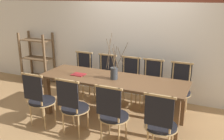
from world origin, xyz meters
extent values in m
plane|color=#A87F51|center=(0.00, 0.00, 0.00)|extent=(16.00, 16.00, 0.00)
cube|color=silver|center=(0.00, 1.26, 1.01)|extent=(12.00, 0.06, 2.02)
cube|color=brown|center=(0.00, 0.00, 0.75)|extent=(2.57, 0.81, 0.04)
cube|color=brown|center=(-1.18, -0.30, 0.37)|extent=(0.09, 0.09, 0.73)
cube|color=brown|center=(1.18, -0.30, 0.37)|extent=(0.09, 0.09, 0.73)
cube|color=brown|center=(-1.18, 0.30, 0.37)|extent=(0.09, 0.09, 0.73)
cube|color=brown|center=(1.18, 0.30, 0.37)|extent=(0.09, 0.09, 0.73)
cylinder|color=black|center=(-1.00, -0.66, 0.44)|extent=(0.44, 0.44, 0.04)
cylinder|color=tan|center=(-1.00, -0.66, 0.41)|extent=(0.46, 0.46, 0.01)
cylinder|color=tan|center=(-1.14, -0.52, 0.21)|extent=(0.03, 0.03, 0.42)
cylinder|color=tan|center=(-0.86, -0.52, 0.21)|extent=(0.03, 0.03, 0.42)
cylinder|color=tan|center=(-1.14, -0.81, 0.21)|extent=(0.03, 0.03, 0.42)
cylinder|color=tan|center=(-0.86, -0.81, 0.21)|extent=(0.03, 0.03, 0.42)
cylinder|color=tan|center=(-1.15, -0.85, 0.71)|extent=(0.03, 0.03, 0.51)
cylinder|color=tan|center=(-0.85, -0.85, 0.71)|extent=(0.03, 0.03, 0.51)
cube|color=black|center=(-1.00, -0.86, 0.74)|extent=(0.37, 0.02, 0.41)
cube|color=tan|center=(-1.00, -0.85, 0.95)|extent=(0.41, 0.03, 0.03)
cylinder|color=black|center=(-0.35, -0.66, 0.44)|extent=(0.44, 0.44, 0.04)
cylinder|color=tan|center=(-0.35, -0.66, 0.41)|extent=(0.46, 0.46, 0.01)
cylinder|color=tan|center=(-0.49, -0.52, 0.21)|extent=(0.03, 0.03, 0.42)
cylinder|color=tan|center=(-0.20, -0.52, 0.21)|extent=(0.03, 0.03, 0.42)
cylinder|color=tan|center=(-0.49, -0.81, 0.21)|extent=(0.03, 0.03, 0.42)
cylinder|color=tan|center=(-0.20, -0.81, 0.21)|extent=(0.03, 0.03, 0.42)
cylinder|color=tan|center=(-0.50, -0.85, 0.71)|extent=(0.03, 0.03, 0.51)
cylinder|color=tan|center=(-0.19, -0.85, 0.71)|extent=(0.03, 0.03, 0.51)
cube|color=black|center=(-0.35, -0.86, 0.74)|extent=(0.37, 0.02, 0.41)
cube|color=tan|center=(-0.35, -0.85, 0.95)|extent=(0.41, 0.03, 0.03)
cylinder|color=black|center=(0.33, -0.66, 0.44)|extent=(0.44, 0.44, 0.04)
cylinder|color=tan|center=(0.33, -0.66, 0.41)|extent=(0.46, 0.46, 0.01)
cylinder|color=tan|center=(0.19, -0.52, 0.21)|extent=(0.03, 0.03, 0.42)
cylinder|color=tan|center=(0.47, -0.52, 0.21)|extent=(0.03, 0.03, 0.42)
cylinder|color=tan|center=(0.19, -0.81, 0.21)|extent=(0.03, 0.03, 0.42)
cylinder|color=tan|center=(0.47, -0.81, 0.21)|extent=(0.03, 0.03, 0.42)
cylinder|color=tan|center=(0.18, -0.85, 0.71)|extent=(0.03, 0.03, 0.51)
cylinder|color=tan|center=(0.48, -0.85, 0.71)|extent=(0.03, 0.03, 0.51)
cube|color=black|center=(0.33, -0.86, 0.74)|extent=(0.37, 0.02, 0.41)
cube|color=tan|center=(0.33, -0.85, 0.95)|extent=(0.41, 0.03, 0.03)
cylinder|color=black|center=(1.04, -0.66, 0.44)|extent=(0.44, 0.44, 0.04)
cylinder|color=tan|center=(1.04, -0.66, 0.41)|extent=(0.46, 0.46, 0.01)
cylinder|color=tan|center=(0.90, -0.52, 0.21)|extent=(0.03, 0.03, 0.42)
cylinder|color=tan|center=(1.18, -0.52, 0.21)|extent=(0.03, 0.03, 0.42)
cylinder|color=tan|center=(0.88, -0.85, 0.71)|extent=(0.03, 0.03, 0.51)
cylinder|color=tan|center=(1.19, -0.85, 0.71)|extent=(0.03, 0.03, 0.51)
cube|color=black|center=(1.04, -0.86, 0.74)|extent=(0.37, 0.02, 0.41)
cube|color=tan|center=(1.04, -0.85, 0.95)|extent=(0.41, 0.03, 0.03)
cylinder|color=black|center=(-1.05, 0.66, 0.44)|extent=(0.44, 0.44, 0.04)
cylinder|color=tan|center=(-1.05, 0.66, 0.41)|extent=(0.46, 0.46, 0.01)
cylinder|color=tan|center=(-0.91, 0.52, 0.21)|extent=(0.03, 0.03, 0.42)
cylinder|color=tan|center=(-1.19, 0.52, 0.21)|extent=(0.03, 0.03, 0.42)
cylinder|color=tan|center=(-0.91, 0.81, 0.21)|extent=(0.03, 0.03, 0.42)
cylinder|color=tan|center=(-1.19, 0.81, 0.21)|extent=(0.03, 0.03, 0.42)
cylinder|color=tan|center=(-0.90, 0.85, 0.71)|extent=(0.03, 0.03, 0.51)
cylinder|color=tan|center=(-1.21, 0.85, 0.71)|extent=(0.03, 0.03, 0.51)
cube|color=black|center=(-1.05, 0.86, 0.74)|extent=(0.37, 0.02, 0.41)
cube|color=tan|center=(-1.05, 0.85, 0.95)|extent=(0.41, 0.03, 0.03)
cylinder|color=black|center=(-0.49, 0.66, 0.44)|extent=(0.44, 0.44, 0.04)
cylinder|color=tan|center=(-0.49, 0.66, 0.41)|extent=(0.46, 0.46, 0.01)
cylinder|color=tan|center=(-0.34, 0.52, 0.21)|extent=(0.03, 0.03, 0.42)
cylinder|color=tan|center=(-0.63, 0.52, 0.21)|extent=(0.03, 0.03, 0.42)
cylinder|color=tan|center=(-0.34, 0.81, 0.21)|extent=(0.03, 0.03, 0.42)
cylinder|color=tan|center=(-0.63, 0.81, 0.21)|extent=(0.03, 0.03, 0.42)
cylinder|color=tan|center=(-0.33, 0.85, 0.71)|extent=(0.03, 0.03, 0.51)
cylinder|color=tan|center=(-0.64, 0.85, 0.71)|extent=(0.03, 0.03, 0.51)
cube|color=black|center=(-0.49, 0.86, 0.74)|extent=(0.37, 0.02, 0.41)
cube|color=tan|center=(-0.49, 0.85, 0.95)|extent=(0.41, 0.03, 0.03)
cylinder|color=black|center=(0.04, 0.66, 0.44)|extent=(0.44, 0.44, 0.04)
cylinder|color=tan|center=(0.04, 0.66, 0.41)|extent=(0.46, 0.46, 0.01)
cylinder|color=tan|center=(0.18, 0.52, 0.21)|extent=(0.03, 0.03, 0.42)
cylinder|color=tan|center=(-0.11, 0.52, 0.21)|extent=(0.03, 0.03, 0.42)
cylinder|color=tan|center=(0.18, 0.81, 0.21)|extent=(0.03, 0.03, 0.42)
cylinder|color=tan|center=(-0.11, 0.81, 0.21)|extent=(0.03, 0.03, 0.42)
cylinder|color=tan|center=(0.19, 0.85, 0.71)|extent=(0.03, 0.03, 0.51)
cylinder|color=tan|center=(-0.12, 0.85, 0.71)|extent=(0.03, 0.03, 0.51)
cube|color=black|center=(0.04, 0.86, 0.74)|extent=(0.37, 0.02, 0.41)
cube|color=tan|center=(0.04, 0.85, 0.95)|extent=(0.41, 0.03, 0.03)
cylinder|color=black|center=(0.50, 0.66, 0.44)|extent=(0.44, 0.44, 0.04)
cylinder|color=tan|center=(0.50, 0.66, 0.41)|extent=(0.46, 0.46, 0.01)
cylinder|color=tan|center=(0.64, 0.52, 0.21)|extent=(0.03, 0.03, 0.42)
cylinder|color=tan|center=(0.36, 0.52, 0.21)|extent=(0.03, 0.03, 0.42)
cylinder|color=tan|center=(0.64, 0.81, 0.21)|extent=(0.03, 0.03, 0.42)
cylinder|color=tan|center=(0.36, 0.81, 0.21)|extent=(0.03, 0.03, 0.42)
cylinder|color=tan|center=(0.65, 0.85, 0.71)|extent=(0.03, 0.03, 0.51)
cylinder|color=tan|center=(0.35, 0.85, 0.71)|extent=(0.03, 0.03, 0.51)
cube|color=black|center=(0.50, 0.86, 0.74)|extent=(0.37, 0.02, 0.41)
cube|color=tan|center=(0.50, 0.85, 0.95)|extent=(0.41, 0.03, 0.03)
cylinder|color=black|center=(1.04, 0.66, 0.44)|extent=(0.44, 0.44, 0.04)
cylinder|color=tan|center=(1.04, 0.66, 0.41)|extent=(0.46, 0.46, 0.01)
cylinder|color=tan|center=(1.18, 0.52, 0.21)|extent=(0.03, 0.03, 0.42)
cylinder|color=tan|center=(0.90, 0.52, 0.21)|extent=(0.03, 0.03, 0.42)
cylinder|color=tan|center=(1.18, 0.81, 0.21)|extent=(0.03, 0.03, 0.42)
cylinder|color=tan|center=(0.90, 0.81, 0.21)|extent=(0.03, 0.03, 0.42)
cylinder|color=tan|center=(1.19, 0.85, 0.71)|extent=(0.03, 0.03, 0.51)
cylinder|color=tan|center=(0.88, 0.85, 0.71)|extent=(0.03, 0.03, 0.51)
cube|color=black|center=(1.04, 0.86, 0.74)|extent=(0.37, 0.02, 0.41)
cube|color=tan|center=(1.04, 0.85, 0.95)|extent=(0.41, 0.03, 0.03)
cylinder|color=#33383D|center=(0.05, -0.02, 0.88)|extent=(0.13, 0.13, 0.20)
cylinder|color=brown|center=(0.06, 0.01, 1.17)|extent=(0.07, 0.03, 0.38)
cylinder|color=brown|center=(0.08, -0.04, 1.18)|extent=(0.05, 0.07, 0.41)
cylinder|color=brown|center=(0.03, -0.11, 1.23)|extent=(0.19, 0.05, 0.50)
cylinder|color=brown|center=(0.08, -0.05, 1.15)|extent=(0.08, 0.08, 0.35)
cylinder|color=brown|center=(0.15, 0.11, 1.20)|extent=(0.27, 0.21, 0.45)
cylinder|color=brown|center=(0.09, -0.06, 1.15)|extent=(0.08, 0.09, 0.34)
cylinder|color=brown|center=(-0.05, -0.01, 1.26)|extent=(0.02, 0.20, 0.57)
cylinder|color=brown|center=(-0.03, -0.04, 1.21)|extent=(0.05, 0.17, 0.47)
cylinder|color=brown|center=(0.17, -0.02, 1.17)|extent=(0.01, 0.25, 0.39)
cube|color=maroon|center=(-0.63, -0.07, 0.78)|extent=(0.23, 0.19, 0.01)
cube|color=brown|center=(-2.85, 0.82, 0.64)|extent=(0.04, 0.04, 1.27)
cube|color=brown|center=(-2.11, 0.82, 0.64)|extent=(0.04, 0.04, 1.27)
cube|color=brown|center=(-2.85, 1.17, 0.64)|extent=(0.04, 0.04, 1.27)
cube|color=brown|center=(-2.11, 1.17, 0.64)|extent=(0.04, 0.04, 1.27)
cube|color=brown|center=(-2.48, 1.00, 0.15)|extent=(0.74, 0.35, 0.02)
cube|color=brown|center=(-2.48, 1.00, 0.64)|extent=(0.74, 0.35, 0.02)
cube|color=brown|center=(-2.48, 1.00, 1.09)|extent=(0.74, 0.35, 0.02)
camera|label=1|loc=(1.67, -3.72, 2.18)|focal=40.00mm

